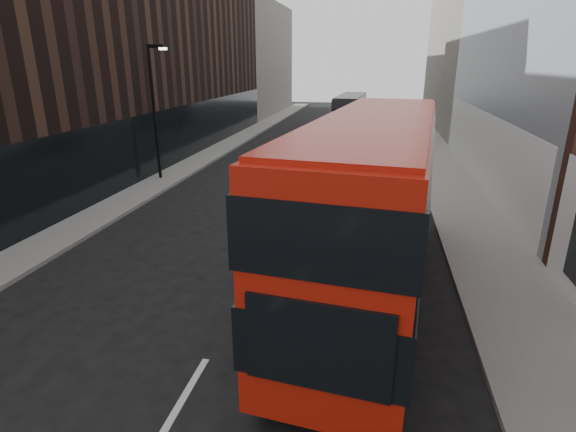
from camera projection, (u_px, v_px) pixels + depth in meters
The scene contains 11 objects.
sidewalk_right at pixel (438, 164), 28.85m from camera, with size 3.00×80.00×0.15m, color slate.
sidewalk_left at pixel (210, 155), 31.65m from camera, with size 2.00×80.00×0.15m, color slate.
building_victorian at pixel (468, 24), 42.64m from camera, with size 6.50×24.00×21.00m.
building_left_mid at pixel (185, 52), 34.66m from camera, with size 5.00×24.00×14.00m, color black.
building_left_far at pixel (257, 60), 55.23m from camera, with size 5.00×20.00×13.00m, color #646058.
street_lamp at pixel (155, 104), 23.85m from camera, with size 1.06×0.22×7.00m.
red_bus at pixel (372, 198), 12.32m from camera, with size 4.30×12.59×4.99m.
grey_bus at pixel (350, 111), 44.13m from camera, with size 2.89×10.07×3.22m.
car_a at pixel (378, 168), 24.69m from camera, with size 1.76×4.37×1.49m, color black.
car_b at pixel (354, 164), 26.02m from camera, with size 1.44×4.13×1.36m, color #979B9F.
car_c at pixel (353, 154), 28.70m from camera, with size 1.98×4.88×1.41m, color black.
Camera 1 is at (3.42, -4.69, 6.34)m, focal length 28.00 mm.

